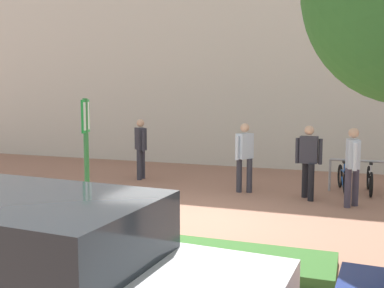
{
  "coord_description": "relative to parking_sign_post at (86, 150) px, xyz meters",
  "views": [
    {
      "loc": [
        3.0,
        -8.15,
        2.48
      ],
      "look_at": [
        -0.33,
        1.23,
        1.35
      ],
      "focal_mm": 43.07,
      "sensor_mm": 36.0,
      "label": 1
    }
  ],
  "objects": [
    {
      "name": "bollard_steel",
      "position": [
        3.05,
        4.78,
        -1.11
      ],
      "size": [
        0.16,
        0.16,
        0.9
      ],
      "primitive_type": "cylinder",
      "color": "#ADADB2",
      "rests_on": "ground"
    },
    {
      "name": "parking_sign_post",
      "position": [
        0.0,
        0.0,
        0.0
      ],
      "size": [
        0.13,
        0.35,
        2.38
      ],
      "color": "#2D7238",
      "rests_on": "ground"
    },
    {
      "name": "building_facade",
      "position": [
        1.01,
        9.16,
        3.44
      ],
      "size": [
        28.0,
        1.2,
        10.0
      ],
      "primitive_type": "cube",
      "color": "beige",
      "rests_on": "ground"
    },
    {
      "name": "person_suited_dark",
      "position": [
        3.03,
        4.52,
        -0.58
      ],
      "size": [
        0.61,
        0.46,
        1.72
      ],
      "color": "black",
      "rests_on": "ground"
    },
    {
      "name": "bike_at_sign",
      "position": [
        0.01,
        0.14,
        -1.21
      ],
      "size": [
        1.53,
        0.81,
        0.86
      ],
      "color": "black",
      "rests_on": "ground"
    },
    {
      "name": "ground_plane",
      "position": [
        1.01,
        1.88,
        -1.56
      ],
      "size": [
        60.0,
        60.0,
        0.0
      ],
      "primitive_type": "plane",
      "color": "#936651"
    },
    {
      "name": "car_white_hatch",
      "position": [
        1.34,
        -2.93,
        -0.8
      ],
      "size": [
        4.41,
        2.25,
        1.54
      ],
      "color": "silver",
      "rests_on": "ground"
    },
    {
      "name": "person_shirt_white",
      "position": [
        3.99,
        4.12,
        -0.58
      ],
      "size": [
        0.31,
        0.6,
        1.72
      ],
      "color": "#383342",
      "rests_on": "ground"
    },
    {
      "name": "planter_strip",
      "position": [
        0.36,
        0.0,
        -1.48
      ],
      "size": [
        7.0,
        1.1,
        0.16
      ],
      "primitive_type": "cube",
      "color": "#336028",
      "rests_on": "ground"
    },
    {
      "name": "person_suited_navy",
      "position": [
        -1.7,
        5.46,
        -0.58
      ],
      "size": [
        0.45,
        0.47,
        1.72
      ],
      "color": "#2D2D38",
      "rests_on": "ground"
    },
    {
      "name": "person_casual_tan",
      "position": [
        1.47,
        4.75,
        -0.58
      ],
      "size": [
        0.42,
        0.53,
        1.72
      ],
      "color": "#2D2D38",
      "rests_on": "ground"
    }
  ]
}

